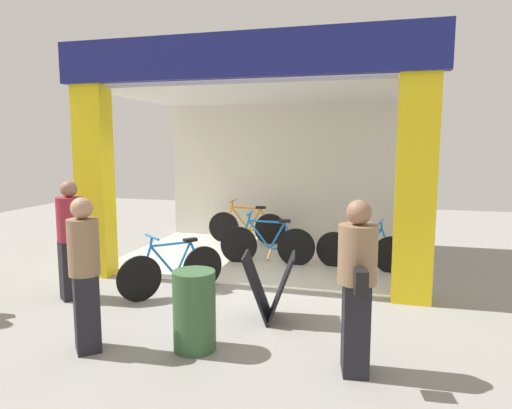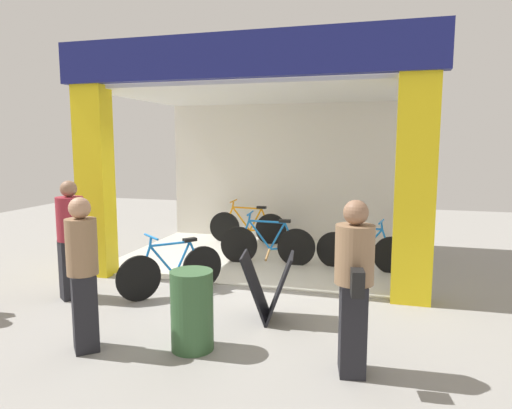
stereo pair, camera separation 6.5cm
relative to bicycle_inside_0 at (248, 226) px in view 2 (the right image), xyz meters
The scene contains 11 objects.
ground_plane 3.07m from the bicycle_inside_0, 75.59° to the right, with size 18.93×18.93×0.00m, color gray.
shop_facade 2.10m from the bicycle_inside_0, 55.44° to the right, with size 5.66×3.94×3.71m.
bicycle_inside_0 is the anchor object (origin of this frame).
bicycle_inside_1 1.80m from the bicycle_inside_0, 61.92° to the right, with size 1.72×0.47×0.95m.
bicycle_inside_2 2.94m from the bicycle_inside_0, 31.63° to the right, with size 1.61×0.44×0.89m.
bicycle_parked_0 3.55m from the bicycle_inside_0, 91.30° to the right, with size 1.07×1.30×0.90m.
sandwich_board_sign 4.37m from the bicycle_inside_0, 70.12° to the right, with size 0.71×0.64×0.85m.
pedestrian_1 5.83m from the bicycle_inside_0, 63.50° to the right, with size 0.42×0.60×1.67m.
pedestrian_2 5.47m from the bicycle_inside_0, 91.71° to the right, with size 0.45×0.45×1.64m.
pedestrian_3 4.32m from the bicycle_inside_0, 108.43° to the right, with size 0.52×0.52×1.67m.
trash_bin 5.21m from the bicycle_inside_0, 79.83° to the right, with size 0.45×0.45×0.86m, color #335933.
Camera 2 is at (2.08, -6.52, 2.19)m, focal length 32.44 mm.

